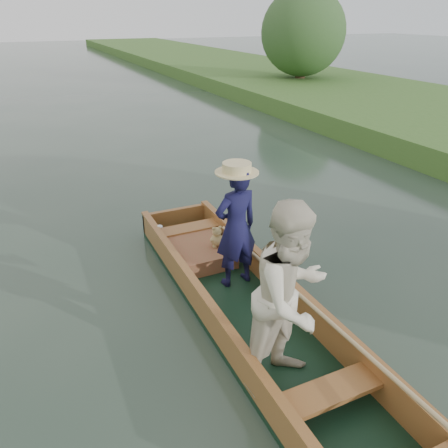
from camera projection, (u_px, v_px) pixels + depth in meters
name	position (u px, v px, depth m)	size (l,w,h in m)	color
ground	(245.00, 315.00, 5.23)	(120.00, 120.00, 0.00)	#283D30
trees_far	(111.00, 46.00, 11.21)	(22.28, 13.87, 4.48)	#47331E
punt	(257.00, 283.00, 4.67)	(1.23, 5.09, 1.92)	black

